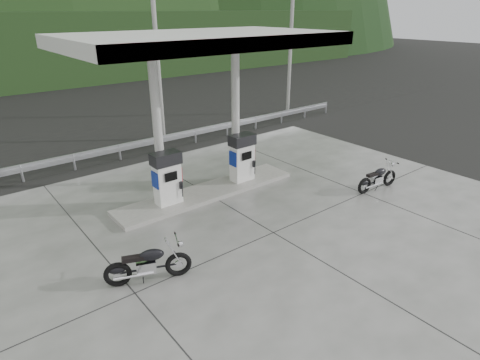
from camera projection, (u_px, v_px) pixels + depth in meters
ground at (252, 221)px, 12.84m from camera, size 160.00×160.00×0.00m
forecourt_apron at (252, 220)px, 12.84m from camera, size 18.00×14.00×0.02m
pump_island at (208, 192)px, 14.60m from camera, size 7.00×1.40×0.15m
gas_pump_left at (167, 178)px, 13.30m from camera, size 0.95×0.55×1.80m
gas_pump_right at (242, 158)px, 15.13m from camera, size 0.95×0.55×1.80m
canopy_column_left at (158, 129)px, 12.96m from camera, size 0.30×0.30×5.00m
canopy_column_right at (235, 114)px, 14.79m from camera, size 0.30×0.30×5.00m
canopy_roof at (203, 39)px, 12.52m from camera, size 8.50×5.00×0.40m
guardrail at (140, 140)px, 18.31m from camera, size 26.00×0.16×1.42m
road at (112, 137)px, 21.11m from camera, size 60.00×7.00×0.01m
utility_pole_b at (158, 59)px, 19.23m from camera, size 0.22×0.22×8.00m
utility_pole_c at (290, 49)px, 24.39m from camera, size 0.22×0.22×8.00m
tree_band at (20, 51)px, 33.21m from camera, size 80.00×6.00×6.00m
motorcycle_left at (148, 264)px, 9.81m from camera, size 2.09×1.33×0.95m
motorcycle_right at (378, 178)px, 14.85m from camera, size 1.91×0.79×0.88m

